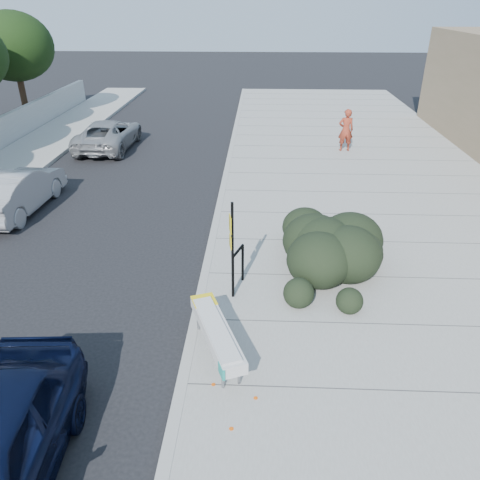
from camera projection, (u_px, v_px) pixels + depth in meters
The scene contains 11 objects.
ground at pixel (196, 324), 10.66m from camera, with size 120.00×120.00×0.00m, color black.
sidewalk_near at pixel (391, 230), 14.84m from camera, with size 11.20×50.00×0.15m, color gray.
curb_near at pixel (215, 226), 15.06m from camera, with size 0.22×50.00×0.17m, color #9E9E99.
tree_far_f at pixel (13, 46), 26.05m from camera, with size 4.40×4.40×6.07m.
bench at pixel (217, 332), 9.28m from camera, with size 1.32×2.43×0.72m.
bike_rack at pixel (238, 265), 11.50m from camera, with size 0.28×0.69×1.05m.
sign_post at pixel (232, 245), 10.75m from camera, with size 0.12×0.29×2.48m.
hedge at pixel (331, 240), 12.32m from camera, with size 2.11×4.21×1.58m, color black.
wagon_silver at pixel (16, 190), 16.02m from camera, with size 1.58×4.54×1.50m, color #9B9B9F.
suv_silver at pixel (109, 134), 22.77m from camera, with size 2.30×4.99×1.39m, color gray.
pedestrian at pixel (346, 130), 21.80m from camera, with size 0.71×0.47×1.95m, color maroon.
Camera 1 is at (1.39, -8.52, 6.63)m, focal length 35.00 mm.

